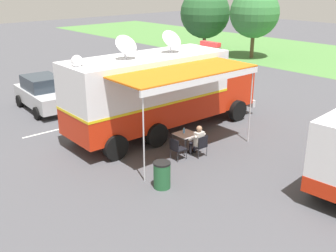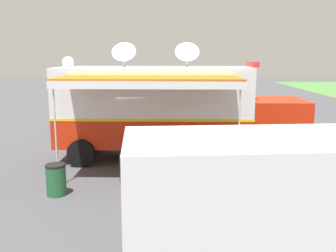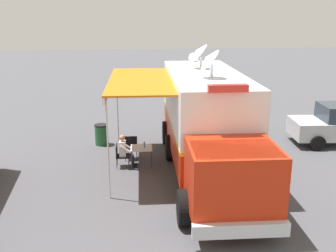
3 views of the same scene
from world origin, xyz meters
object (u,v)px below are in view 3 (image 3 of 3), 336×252
object	(u,v)px
folding_chair_at_table	(120,154)
seated_responder	(125,150)
folding_table	(141,149)
folding_chair_beside_table	(131,146)
command_truck	(207,120)
trash_bin	(101,135)
water_bottle	(144,145)

from	to	relation	value
folding_chair_at_table	seated_responder	bearing A→B (deg)	178.11
folding_table	seated_responder	xyz separation A→B (m)	(0.61, 0.03, -0.02)
folding_chair_beside_table	command_truck	bearing A→B (deg)	149.00
folding_chair_beside_table	trash_bin	xyz separation A→B (m)	(1.27, -1.83, -0.06)
water_bottle	seated_responder	size ratio (longest dim) A/B	0.18
folding_chair_beside_table	seated_responder	world-z (taller)	seated_responder
command_truck	folding_chair_at_table	size ratio (longest dim) A/B	11.00
seated_responder	trash_bin	world-z (taller)	seated_responder
water_bottle	folding_chair_beside_table	size ratio (longest dim) A/B	0.26
water_bottle	seated_responder	bearing A→B (deg)	1.68
folding_chair_at_table	trash_bin	size ratio (longest dim) A/B	0.96
folding_table	command_truck	bearing A→B (deg)	161.82
folding_table	folding_chair_at_table	bearing A→B (deg)	1.81
folding_chair_at_table	folding_table	bearing A→B (deg)	-178.19
command_truck	folding_table	world-z (taller)	command_truck
folding_chair_at_table	folding_chair_beside_table	world-z (taller)	same
trash_bin	folding_table	bearing A→B (deg)	121.49
command_truck	trash_bin	size ratio (longest dim) A/B	10.51
command_truck	folding_chair_at_table	xyz separation A→B (m)	(3.09, -0.73, -1.43)
folding_table	folding_chair_beside_table	distance (m)	0.94
seated_responder	trash_bin	size ratio (longest dim) A/B	1.37
folding_table	folding_chair_at_table	distance (m)	0.82
command_truck	seated_responder	distance (m)	3.26
folding_chair_at_table	water_bottle	bearing A→B (deg)	-179.06
folding_chair_at_table	trash_bin	bearing A→B (deg)	-72.71
folding_chair_beside_table	water_bottle	bearing A→B (deg)	119.56
folding_table	folding_chair_beside_table	size ratio (longest dim) A/B	0.95
folding_table	folding_chair_beside_table	xyz separation A→B (m)	(0.37, -0.85, -0.16)
folding_chair_beside_table	seated_responder	distance (m)	0.92
folding_chair_at_table	folding_chair_beside_table	distance (m)	0.97
water_bottle	trash_bin	xyz separation A→B (m)	(1.76, -2.69, -0.38)
command_truck	folding_chair_beside_table	xyz separation A→B (m)	(2.67, -1.60, -1.43)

